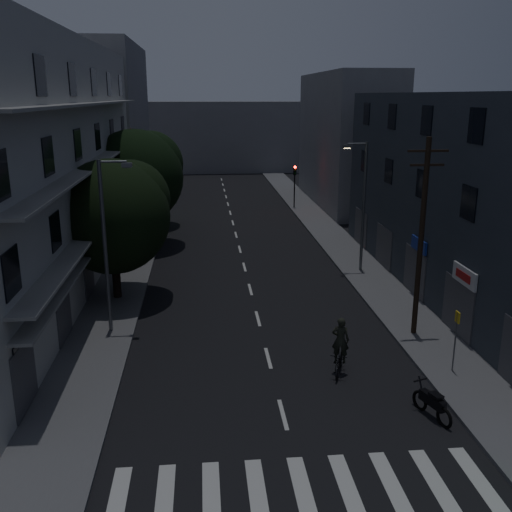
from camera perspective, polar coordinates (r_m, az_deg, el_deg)
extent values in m
plane|color=black|center=(42.14, -1.68, 0.86)|extent=(160.00, 160.00, 0.00)
cube|color=#565659|center=(42.32, -11.87, 0.69)|extent=(3.00, 90.00, 0.15)
cube|color=#565659|center=(43.24, 8.28, 1.19)|extent=(3.00, 90.00, 0.15)
cube|color=beige|center=(17.60, -13.70, -22.74)|extent=(0.50, 3.00, 0.01)
cube|color=beige|center=(17.46, -9.12, -22.82)|extent=(0.50, 3.00, 0.01)
cube|color=beige|center=(17.42, -4.49, -22.76)|extent=(0.50, 3.00, 0.01)
cube|color=beige|center=(17.47, 0.13, -22.57)|extent=(0.50, 3.00, 0.01)
cube|color=beige|center=(17.62, 4.68, -22.25)|extent=(0.50, 3.00, 0.01)
cube|color=beige|center=(17.86, 9.11, -21.82)|extent=(0.50, 3.00, 0.01)
cube|color=beige|center=(18.19, 13.37, -21.29)|extent=(0.50, 3.00, 0.01)
cube|color=beige|center=(18.61, 17.43, -20.68)|extent=(0.50, 3.00, 0.01)
cube|color=beige|center=(19.10, 21.26, -20.01)|extent=(0.50, 3.00, 0.01)
cube|color=beige|center=(20.87, 2.71, -15.53)|extent=(0.15, 2.00, 0.01)
cube|color=beige|center=(24.79, 1.23, -10.16)|extent=(0.15, 2.00, 0.01)
cube|color=beige|center=(28.88, 0.19, -6.27)|extent=(0.15, 2.00, 0.01)
cube|color=beige|center=(33.07, -0.58, -3.35)|extent=(0.15, 2.00, 0.01)
cube|color=beige|center=(37.34, -1.17, -1.10)|extent=(0.15, 2.00, 0.01)
cube|color=beige|center=(41.66, -1.64, 0.69)|extent=(0.15, 2.00, 0.01)
cube|color=beige|center=(46.01, -2.02, 2.14)|extent=(0.15, 2.00, 0.01)
cube|color=beige|center=(50.39, -2.33, 3.34)|extent=(0.15, 2.00, 0.01)
cube|color=beige|center=(54.78, -2.59, 4.35)|extent=(0.15, 2.00, 0.01)
cube|color=beige|center=(59.20, -2.82, 5.21)|extent=(0.15, 2.00, 0.01)
cube|color=beige|center=(63.62, -3.02, 5.94)|extent=(0.15, 2.00, 0.01)
cube|color=beige|center=(68.06, -3.19, 6.59)|extent=(0.15, 2.00, 0.01)
cube|color=beige|center=(72.50, -3.33, 7.15)|extent=(0.15, 2.00, 0.01)
cube|color=beige|center=(76.95, -3.47, 7.65)|extent=(0.15, 2.00, 0.01)
cube|color=#ABABA6|center=(35.12, -21.12, 8.45)|extent=(6.00, 36.00, 14.00)
cube|color=black|center=(21.58, -22.33, -9.68)|extent=(0.06, 1.60, 1.60)
cube|color=black|center=(26.93, -18.80, -4.27)|extent=(0.06, 1.60, 1.60)
cube|color=black|center=(32.51, -16.48, -0.67)|extent=(0.06, 1.60, 1.60)
cube|color=black|center=(38.22, -14.86, 1.86)|extent=(0.06, 1.60, 1.60)
cube|color=black|center=(44.00, -13.66, 3.73)|extent=(0.06, 1.60, 1.60)
cube|color=black|center=(49.84, -12.73, 5.17)|extent=(0.06, 1.60, 1.60)
cube|color=black|center=(20.48, -23.26, -1.54)|extent=(0.06, 1.60, 1.60)
cube|color=black|center=(26.06, -19.41, 2.36)|extent=(0.06, 1.60, 1.60)
cube|color=black|center=(31.79, -16.93, 4.87)|extent=(0.06, 1.60, 1.60)
cube|color=black|center=(37.61, -15.20, 6.60)|extent=(0.06, 1.60, 1.60)
cube|color=black|center=(43.47, -13.93, 7.86)|extent=(0.06, 1.60, 1.60)
cube|color=black|center=(49.37, -12.95, 8.82)|extent=(0.06, 1.60, 1.60)
cube|color=black|center=(19.84, -24.26, 7.32)|extent=(0.06, 1.60, 1.60)
cube|color=black|center=(25.56, -20.07, 9.35)|extent=(0.06, 1.60, 1.60)
cube|color=black|center=(31.38, -17.40, 10.61)|extent=(0.06, 1.60, 1.60)
cube|color=black|center=(37.26, -15.56, 11.46)|extent=(0.06, 1.60, 1.60)
cube|color=black|center=(43.17, -14.21, 12.06)|extent=(0.06, 1.60, 1.60)
cube|color=black|center=(49.11, -13.19, 12.52)|extent=(0.06, 1.60, 1.60)
cube|color=black|center=(25.45, -20.77, 16.51)|extent=(0.06, 1.60, 1.60)
cube|color=black|center=(31.29, -17.90, 16.44)|extent=(0.06, 1.60, 1.60)
cube|color=black|center=(37.19, -15.93, 16.37)|extent=(0.06, 1.60, 1.60)
cube|color=black|center=(43.11, -14.51, 16.30)|extent=(0.06, 1.60, 1.60)
cube|color=black|center=(49.05, -13.43, 16.25)|extent=(0.06, 1.60, 1.60)
cube|color=gray|center=(34.82, -15.07, 3.90)|extent=(1.00, 32.40, 0.12)
cube|color=gray|center=(34.34, -15.45, 9.13)|extent=(1.00, 32.40, 0.12)
cube|color=gray|center=(34.15, -15.85, 14.46)|extent=(1.00, 32.40, 0.12)
cube|color=gray|center=(35.03, -15.13, 2.45)|extent=(0.80, 32.40, 0.12)
cube|color=#424247|center=(21.83, -22.14, -11.11)|extent=(0.06, 2.40, 2.40)
cube|color=#424247|center=(27.13, -18.67, -5.46)|extent=(0.06, 2.40, 2.40)
cube|color=#424247|center=(32.68, -16.39, -1.68)|extent=(0.06, 2.40, 2.40)
cube|color=#424247|center=(38.36, -14.78, 0.99)|extent=(0.06, 2.40, 2.40)
cube|color=#424247|center=(44.13, -13.59, 2.97)|extent=(0.06, 2.40, 2.40)
cube|color=#424247|center=(49.95, -12.68, 4.49)|extent=(0.06, 2.40, 2.40)
cube|color=#2B313A|center=(33.48, 20.66, 5.58)|extent=(6.00, 28.00, 11.00)
cube|color=black|center=(26.73, 20.49, 4.99)|extent=(0.06, 1.40, 1.50)
cube|color=black|center=(31.69, 16.23, 6.91)|extent=(0.06, 1.40, 1.50)
cube|color=black|center=(36.81, 13.13, 8.28)|extent=(0.06, 1.40, 1.50)
cube|color=black|center=(42.03, 10.77, 9.30)|extent=(0.06, 1.40, 1.50)
cube|color=black|center=(26.37, 21.19, 12.04)|extent=(0.06, 1.40, 1.50)
cube|color=black|center=(31.39, 16.70, 12.86)|extent=(0.06, 1.40, 1.50)
cube|color=black|center=(36.55, 13.46, 13.41)|extent=(0.06, 1.40, 1.50)
cube|color=black|center=(41.80, 11.01, 13.79)|extent=(0.06, 1.40, 1.50)
cube|color=#424247|center=(27.97, 19.51, -4.90)|extent=(0.06, 3.00, 2.60)
cube|color=#424247|center=(32.75, 15.57, -1.58)|extent=(0.06, 3.00, 2.60)
cube|color=#424247|center=(37.73, 12.65, 0.89)|extent=(0.06, 3.00, 2.60)
cube|color=#424247|center=(42.83, 10.42, 2.78)|extent=(0.06, 3.00, 2.60)
cube|color=silver|center=(26.99, 20.14, -1.89)|extent=(0.12, 2.20, 0.80)
cube|color=#B21414|center=(26.95, 19.99, -1.90)|extent=(0.02, 1.40, 0.36)
cube|color=navy|center=(31.83, 15.99, 1.07)|extent=(0.12, 2.00, 0.70)
cube|color=slate|center=(64.38, -14.17, 12.78)|extent=(6.00, 20.00, 16.00)
cube|color=slate|center=(59.62, 8.95, 11.41)|extent=(6.00, 20.00, 13.00)
cube|color=slate|center=(85.88, -3.76, 11.84)|extent=(24.00, 8.00, 10.00)
cylinder|color=black|center=(31.78, -13.89, -0.49)|extent=(0.44, 0.44, 4.09)
sphere|color=black|center=(31.20, -14.19, 3.84)|extent=(6.13, 6.13, 6.13)
sphere|color=black|center=(31.68, -12.43, 5.54)|extent=(4.29, 4.29, 4.29)
sphere|color=black|center=(30.65, -15.83, 4.39)|extent=(3.99, 3.99, 3.99)
cylinder|color=black|center=(42.74, -11.75, 4.09)|extent=(0.44, 0.44, 4.55)
sphere|color=black|center=(42.29, -11.96, 7.71)|extent=(6.86, 6.86, 6.86)
sphere|color=black|center=(42.93, -10.52, 9.06)|extent=(4.80, 4.80, 4.80)
sphere|color=black|center=(41.66, -13.28, 8.23)|extent=(4.46, 4.46, 4.46)
cylinder|color=black|center=(49.41, -10.86, 5.18)|extent=(0.44, 0.44, 3.70)
sphere|color=black|center=(49.06, -11.00, 7.73)|extent=(5.52, 5.52, 5.52)
sphere|color=black|center=(49.59, -10.00, 8.66)|extent=(3.87, 3.87, 3.87)
sphere|color=black|center=(48.54, -11.90, 8.09)|extent=(3.59, 3.59, 3.59)
cylinder|color=black|center=(56.53, 3.86, 6.48)|extent=(0.12, 0.12, 3.20)
cube|color=black|center=(56.24, 3.90, 8.54)|extent=(0.28, 0.22, 0.90)
sphere|color=#FF0C05|center=(56.05, 3.93, 8.86)|extent=(0.22, 0.22, 0.22)
sphere|color=#3F330C|center=(56.09, 3.92, 8.56)|extent=(0.22, 0.22, 0.22)
sphere|color=black|center=(56.13, 3.92, 8.25)|extent=(0.22, 0.22, 0.22)
cylinder|color=black|center=(55.57, -9.46, 6.14)|extent=(0.12, 0.12, 3.20)
cube|color=black|center=(55.27, -9.56, 8.24)|extent=(0.28, 0.22, 0.90)
sphere|color=black|center=(55.08, -9.58, 8.56)|extent=(0.22, 0.22, 0.22)
sphere|color=#3F330C|center=(55.12, -9.57, 8.25)|extent=(0.22, 0.22, 0.22)
sphere|color=#0CFF26|center=(55.16, -9.55, 7.94)|extent=(0.22, 0.22, 0.22)
cylinder|color=slate|center=(26.79, -14.86, 0.77)|extent=(0.18, 0.18, 8.00)
cylinder|color=slate|center=(25.99, -14.14, 9.14)|extent=(1.20, 0.10, 0.10)
cube|color=slate|center=(25.92, -12.80, 8.87)|extent=(0.45, 0.25, 0.18)
cube|color=#4C4C4C|center=(25.94, -12.78, 8.65)|extent=(0.35, 0.18, 0.04)
cylinder|color=#585C60|center=(35.97, 10.70, 4.78)|extent=(0.18, 0.18, 8.00)
cylinder|color=#585C60|center=(35.29, 10.07, 11.00)|extent=(1.20, 0.10, 0.10)
cube|color=#585C60|center=(35.14, 9.10, 10.78)|extent=(0.45, 0.25, 0.18)
cube|color=#FFD88C|center=(35.15, 9.10, 10.62)|extent=(0.35, 0.18, 0.04)
cylinder|color=#595C61|center=(47.01, -11.11, 7.30)|extent=(0.18, 0.18, 8.00)
cylinder|color=#595C61|center=(46.56, -10.61, 12.07)|extent=(1.20, 0.10, 0.10)
cube|color=#595C61|center=(46.52, -9.85, 11.92)|extent=(0.45, 0.25, 0.18)
cube|color=#4C4C4C|center=(46.53, -9.85, 11.80)|extent=(0.35, 0.18, 0.04)
cylinder|color=black|center=(26.49, 16.17, 1.62)|extent=(0.24, 0.24, 9.00)
cube|color=black|center=(25.86, 16.84, 10.03)|extent=(1.80, 0.10, 0.10)
cube|color=black|center=(25.92, 16.73, 8.71)|extent=(1.50, 0.10, 0.10)
cylinder|color=#595B60|center=(24.23, 19.28, -8.11)|extent=(0.06, 0.06, 2.50)
cube|color=yellow|center=(23.84, 19.51, -5.79)|extent=(0.05, 0.35, 0.45)
torus|color=black|center=(21.04, 18.30, -15.13)|extent=(0.34, 0.74, 0.74)
torus|color=black|center=(21.84, 16.05, -13.71)|extent=(0.34, 0.74, 0.74)
cube|color=black|center=(21.28, 17.23, -13.62)|extent=(0.62, 1.18, 0.37)
cube|color=black|center=(21.05, 17.57, -13.15)|extent=(0.45, 0.55, 0.10)
cylinder|color=black|center=(21.59, 16.24, -12.68)|extent=(0.20, 0.45, 0.88)
cube|color=black|center=(21.51, 16.12, -11.83)|extent=(0.56, 0.22, 0.04)
imported|color=black|center=(23.58, 8.35, -10.43)|extent=(1.27, 2.01, 1.00)
imported|color=black|center=(23.18, 8.44, -8.31)|extent=(0.81, 0.67, 1.91)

